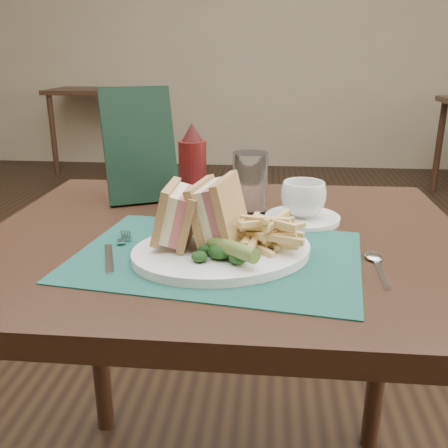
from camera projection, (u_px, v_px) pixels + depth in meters
name	position (u px, v px, depth m)	size (l,w,h in m)	color
floor	(239.00, 393.00, 1.65)	(7.00, 7.00, 0.00)	black
wall_back	(262.00, 166.00, 4.94)	(6.00, 6.00, 0.00)	tan
table_main	(225.00, 398.00, 1.06)	(0.90, 0.75, 0.75)	black
table_bg_left	(106.00, 129.00, 4.76)	(0.90, 0.75, 0.75)	black
placemat	(217.00, 255.00, 0.83)	(0.46, 0.33, 0.00)	#174A3F
plate	(222.00, 251.00, 0.83)	(0.30, 0.24, 0.01)	white
sandwich_half_a	(166.00, 214.00, 0.82)	(0.06, 0.10, 0.09)	tan
sandwich_half_b	(207.00, 210.00, 0.82)	(0.06, 0.12, 0.11)	tan
kale_garnish	(221.00, 251.00, 0.77)	(0.11, 0.08, 0.03)	#133413
pickle_spear	(227.00, 247.00, 0.77)	(0.02, 0.02, 0.12)	#506827
fries_pile	(267.00, 229.00, 0.82)	(0.18, 0.20, 0.06)	tan
fork	(115.00, 249.00, 0.84)	(0.03, 0.17, 0.01)	silver
spoon	(379.00, 267.00, 0.78)	(0.03, 0.15, 0.01)	silver
saucer	(302.00, 218.00, 1.00)	(0.15, 0.15, 0.01)	white
coffee_cup	(303.00, 199.00, 0.99)	(0.09, 0.09, 0.07)	white
drinking_glass	(250.00, 184.00, 1.02)	(0.07, 0.07, 0.13)	white
ketchup_bottle	(193.00, 168.00, 1.03)	(0.06, 0.06, 0.19)	#510E0E
check_presenter	(140.00, 145.00, 1.11)	(0.16, 0.02, 0.26)	black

